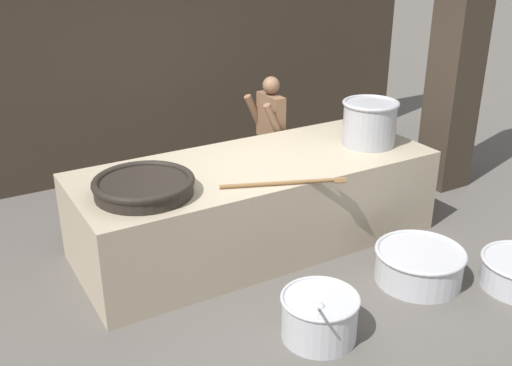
# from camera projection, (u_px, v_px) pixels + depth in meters

# --- Properties ---
(ground_plane) EXTENTS (60.00, 60.00, 0.00)m
(ground_plane) POSITION_uv_depth(u_px,v_px,m) (256.00, 241.00, 6.63)
(ground_plane) COLOR #56514C
(back_wall) EXTENTS (8.28, 0.24, 4.11)m
(back_wall) POSITION_uv_depth(u_px,v_px,m) (154.00, 20.00, 7.98)
(back_wall) COLOR #382D23
(back_wall) RESTS_ON ground_plane
(support_pillar) EXTENTS (0.50, 0.50, 4.11)m
(support_pillar) POSITION_uv_depth(u_px,v_px,m) (461.00, 29.00, 7.33)
(support_pillar) COLOR #382D23
(support_pillar) RESTS_ON ground_plane
(hearth_platform) EXTENTS (3.82, 1.49, 0.94)m
(hearth_platform) POSITION_uv_depth(u_px,v_px,m) (256.00, 203.00, 6.45)
(hearth_platform) COLOR tan
(hearth_platform) RESTS_ON ground_plane
(giant_wok_near) EXTENTS (0.94, 0.94, 0.17)m
(giant_wok_near) POSITION_uv_depth(u_px,v_px,m) (144.00, 185.00, 5.48)
(giant_wok_near) COLOR black
(giant_wok_near) RESTS_ON hearth_platform
(stock_pot) EXTENTS (0.63, 0.63, 0.50)m
(stock_pot) POSITION_uv_depth(u_px,v_px,m) (370.00, 122.00, 6.67)
(stock_pot) COLOR #9E9EA3
(stock_pot) RESTS_ON hearth_platform
(stirring_paddle) EXTENTS (1.17, 0.51, 0.04)m
(stirring_paddle) POSITION_uv_depth(u_px,v_px,m) (290.00, 183.00, 5.72)
(stirring_paddle) COLOR brown
(stirring_paddle) RESTS_ON hearth_platform
(cook) EXTENTS (0.36, 0.56, 1.54)m
(cook) POSITION_uv_depth(u_px,v_px,m) (270.00, 132.00, 7.51)
(cook) COLOR brown
(cook) RESTS_ON ground_plane
(prep_bowl_vegetables) EXTENTS (0.69, 0.75, 0.66)m
(prep_bowl_vegetables) POSITION_uv_depth(u_px,v_px,m) (320.00, 315.00, 5.02)
(prep_bowl_vegetables) COLOR #B7B7BC
(prep_bowl_vegetables) RESTS_ON ground_plane
(prep_bowl_extra) EXTENTS (0.88, 0.88, 0.34)m
(prep_bowl_extra) POSITION_uv_depth(u_px,v_px,m) (419.00, 264.00, 5.84)
(prep_bowl_extra) COLOR #B7B7BC
(prep_bowl_extra) RESTS_ON ground_plane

